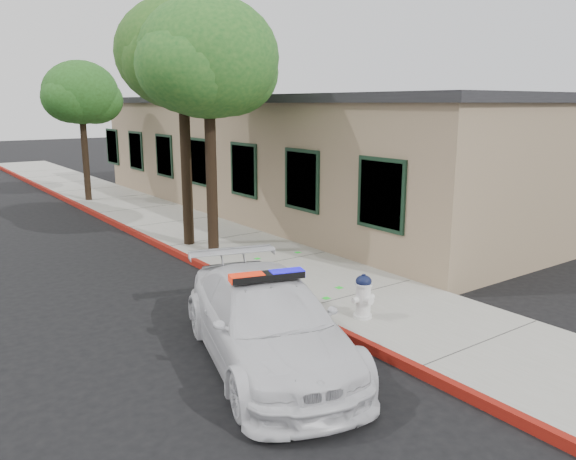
# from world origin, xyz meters

# --- Properties ---
(ground) EXTENTS (120.00, 120.00, 0.00)m
(ground) POSITION_xyz_m (0.00, 0.00, 0.00)
(ground) COLOR black
(ground) RESTS_ON ground
(sidewalk) EXTENTS (3.20, 60.00, 0.15)m
(sidewalk) POSITION_xyz_m (1.60, 3.00, 0.07)
(sidewalk) COLOR gray
(sidewalk) RESTS_ON ground
(red_curb) EXTENTS (0.14, 60.00, 0.16)m
(red_curb) POSITION_xyz_m (0.06, 3.00, 0.08)
(red_curb) COLOR maroon
(red_curb) RESTS_ON ground
(clapboard_building) EXTENTS (7.30, 20.89, 4.24)m
(clapboard_building) POSITION_xyz_m (6.69, 9.00, 2.13)
(clapboard_building) COLOR #8B7A5B
(clapboard_building) RESTS_ON ground
(police_car) EXTENTS (3.17, 5.06, 1.49)m
(police_car) POSITION_xyz_m (-1.53, -1.30, 0.69)
(police_car) COLOR silver
(police_car) RESTS_ON ground
(fire_hydrant) EXTENTS (0.47, 0.41, 0.82)m
(fire_hydrant) POSITION_xyz_m (0.76, -1.03, 0.56)
(fire_hydrant) COLOR white
(fire_hydrant) RESTS_ON sidewalk
(street_tree_near) EXTENTS (3.82, 3.51, 6.43)m
(street_tree_near) POSITION_xyz_m (0.83, 4.74, 4.95)
(street_tree_near) COLOR black
(street_tree_near) RESTS_ON sidewalk
(street_tree_mid) EXTENTS (3.46, 3.55, 6.58)m
(street_tree_mid) POSITION_xyz_m (0.70, 5.98, 5.11)
(street_tree_mid) COLOR black
(street_tree_mid) RESTS_ON sidewalk
(street_tree_far) EXTENTS (3.17, 2.90, 5.48)m
(street_tree_far) POSITION_xyz_m (0.72, 15.01, 4.27)
(street_tree_far) COLOR black
(street_tree_far) RESTS_ON sidewalk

